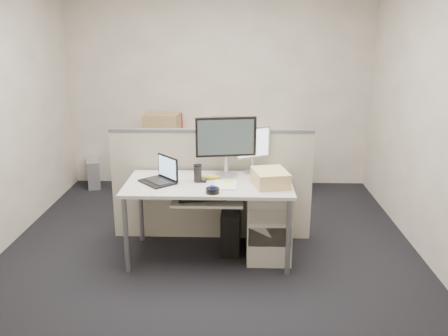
{
  "coord_description": "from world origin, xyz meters",
  "views": [
    {
      "loc": [
        0.26,
        -4.06,
        2.07
      ],
      "look_at": [
        0.13,
        0.15,
        0.82
      ],
      "focal_mm": 38.0,
      "sensor_mm": 36.0,
      "label": 1
    }
  ],
  "objects_px": {
    "desk_phone": "(276,182)",
    "monitor_main": "(226,147)",
    "desk": "(209,189)",
    "laptop": "(157,171)"
  },
  "relations": [
    {
      "from": "monitor_main",
      "to": "desk_phone",
      "type": "relative_size",
      "value": 2.77
    },
    {
      "from": "laptop",
      "to": "monitor_main",
      "type": "bearing_deg",
      "value": 68.95
    },
    {
      "from": "monitor_main",
      "to": "desk_phone",
      "type": "height_order",
      "value": "monitor_main"
    },
    {
      "from": "desk",
      "to": "desk_phone",
      "type": "relative_size",
      "value": 7.37
    },
    {
      "from": "desk_phone",
      "to": "monitor_main",
      "type": "bearing_deg",
      "value": 123.04
    },
    {
      "from": "desk_phone",
      "to": "desk",
      "type": "bearing_deg",
      "value": 148.15
    },
    {
      "from": "desk",
      "to": "monitor_main",
      "type": "bearing_deg",
      "value": 54.28
    },
    {
      "from": "monitor_main",
      "to": "desk_phone",
      "type": "xyz_separation_m",
      "value": [
        0.45,
        -0.27,
        -0.25
      ]
    },
    {
      "from": "desk",
      "to": "desk_phone",
      "type": "height_order",
      "value": "desk_phone"
    },
    {
      "from": "laptop",
      "to": "desk_phone",
      "type": "xyz_separation_m",
      "value": [
        1.06,
        -0.04,
        -0.08
      ]
    }
  ]
}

